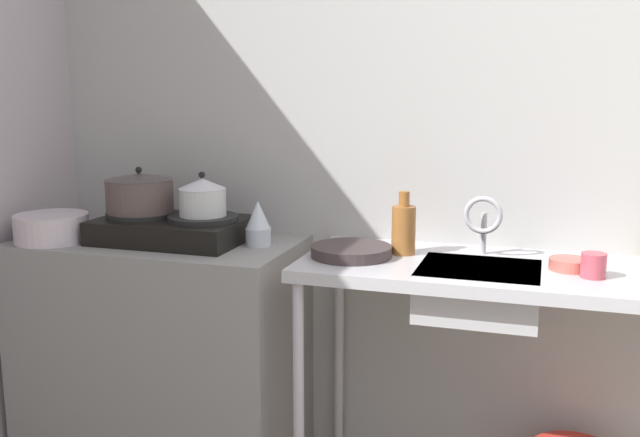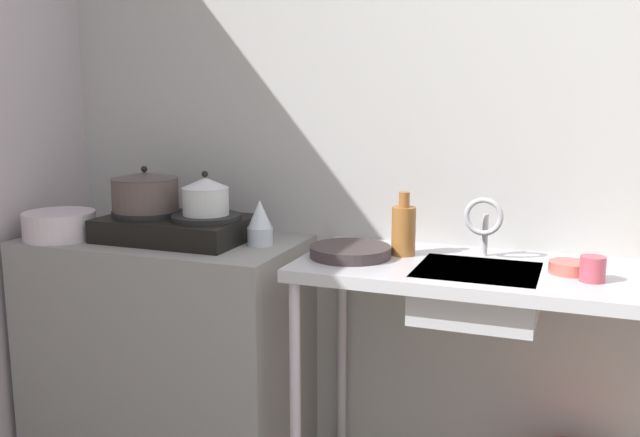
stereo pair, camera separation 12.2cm
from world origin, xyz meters
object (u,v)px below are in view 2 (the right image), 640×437
object	(u,v)px
sink_basin	(476,293)
faucet	(484,220)
stove	(176,227)
percolator	(260,223)
bottle_by_sink	(404,229)
cup_by_rack	(593,269)
pot_on_right_burner	(206,196)
frying_pan	(350,252)
pot_on_left_burner	(145,191)
small_bowl_on_drainboard	(570,267)
pot_beside_stove	(59,225)

from	to	relation	value
sink_basin	faucet	world-z (taller)	faucet
stove	percolator	xyz separation A→B (m)	(0.33, 0.03, 0.03)
bottle_by_sink	cup_by_rack	bearing A→B (deg)	-12.14
cup_by_rack	pot_on_right_burner	bearing A→B (deg)	177.15
stove	pot_on_right_burner	xyz separation A→B (m)	(0.13, -0.00, 0.12)
stove	bottle_by_sink	world-z (taller)	bottle_by_sink
stove	frying_pan	world-z (taller)	stove
percolator	bottle_by_sink	bearing A→B (deg)	3.84
stove	pot_on_left_burner	bearing A→B (deg)	-180.00
pot_on_right_burner	faucet	xyz separation A→B (m)	(0.98, 0.10, -0.04)
pot_on_left_burner	pot_on_right_burner	bearing A→B (deg)	0.00
faucet	cup_by_rack	world-z (taller)	faucet
pot_on_right_burner	frying_pan	world-z (taller)	pot_on_right_burner
stove	percolator	world-z (taller)	percolator
pot_on_left_burner	faucet	world-z (taller)	pot_on_left_burner
frying_pan	stove	bearing A→B (deg)	177.52
pot_on_left_burner	sink_basin	world-z (taller)	pot_on_left_burner
faucet	bottle_by_sink	world-z (taller)	bottle_by_sink
percolator	sink_basin	distance (m)	0.80
percolator	bottle_by_sink	xyz separation A→B (m)	(0.52, 0.03, 0.01)
stove	small_bowl_on_drainboard	distance (m)	1.39
small_bowl_on_drainboard	pot_on_left_burner	bearing A→B (deg)	-179.70
frying_pan	small_bowl_on_drainboard	world-z (taller)	frying_pan
pot_beside_stove	bottle_by_sink	world-z (taller)	bottle_by_sink
pot_on_right_burner	pot_on_left_burner	bearing A→B (deg)	180.00
sink_basin	small_bowl_on_drainboard	bearing A→B (deg)	11.37
stove	small_bowl_on_drainboard	size ratio (longest dim) A/B	4.30
frying_pan	small_bowl_on_drainboard	distance (m)	0.69
pot_on_right_burner	pot_beside_stove	distance (m)	0.58
pot_on_left_burner	sink_basin	bearing A→B (deg)	-2.13
pot_beside_stove	sink_basin	size ratio (longest dim) A/B	0.71
stove	faucet	world-z (taller)	faucet
stove	pot_beside_stove	bearing A→B (deg)	-161.96
pot_beside_stove	cup_by_rack	bearing A→B (deg)	2.18
pot_on_left_burner	cup_by_rack	distance (m)	1.59
frying_pan	cup_by_rack	size ratio (longest dim) A/B	3.64
faucet	small_bowl_on_drainboard	world-z (taller)	faucet
small_bowl_on_drainboard	pot_on_right_burner	bearing A→B (deg)	-179.63
sink_basin	frying_pan	bearing A→B (deg)	177.80
bottle_by_sink	frying_pan	bearing A→B (deg)	-149.43
pot_on_left_burner	bottle_by_sink	size ratio (longest dim) A/B	1.16
pot_on_right_burner	faucet	distance (m)	0.99
pot_on_left_burner	percolator	bearing A→B (deg)	3.54
sink_basin	cup_by_rack	bearing A→B (deg)	-3.34
stove	sink_basin	world-z (taller)	stove
faucet	frying_pan	size ratio (longest dim) A/B	0.76
percolator	frying_pan	bearing A→B (deg)	-9.20
small_bowl_on_drainboard	cup_by_rack	bearing A→B (deg)	-48.89
stove	pot_on_left_burner	size ratio (longest dim) A/B	2.14
stove	pot_beside_stove	xyz separation A→B (m)	(-0.42, -0.14, 0.00)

